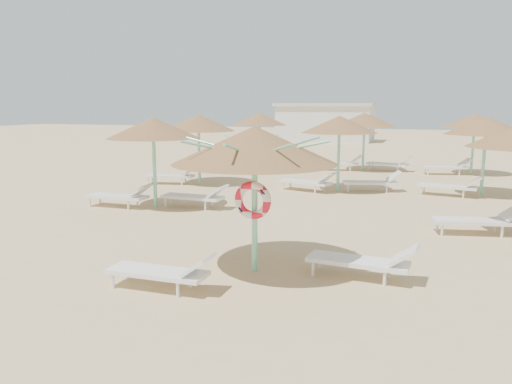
% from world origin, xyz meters
% --- Properties ---
extents(ground, '(120.00, 120.00, 0.00)m').
position_xyz_m(ground, '(0.00, 0.00, 0.00)').
color(ground, tan).
rests_on(ground, ground).
extents(main_palapa, '(2.99, 2.99, 2.68)m').
position_xyz_m(main_palapa, '(0.08, 0.13, 2.33)').
color(main_palapa, '#7DD8B2').
rests_on(main_palapa, ground).
extents(lounger_main_a, '(1.85, 0.59, 0.67)m').
position_xyz_m(lounger_main_a, '(-1.01, -1.29, 0.32)').
color(lounger_main_a, white).
rests_on(lounger_main_a, ground).
extents(lounger_main_b, '(1.96, 0.71, 0.70)m').
position_xyz_m(lounger_main_b, '(2.07, 0.39, 0.33)').
color(lounger_main_b, white).
rests_on(lounger_main_b, ground).
extents(palapa_field, '(19.57, 13.84, 2.72)m').
position_xyz_m(palapa_field, '(1.47, 10.11, 2.31)').
color(palapa_field, '#7DD8B2').
rests_on(palapa_field, ground).
extents(service_hut, '(8.40, 4.40, 3.25)m').
position_xyz_m(service_hut, '(-6.00, 35.00, 1.64)').
color(service_hut, silver).
rests_on(service_hut, ground).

